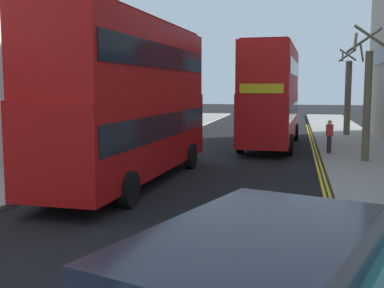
% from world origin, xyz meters
% --- Properties ---
extents(sidewalk_left, '(4.00, 80.00, 0.14)m').
position_xyz_m(sidewalk_left, '(-6.50, 16.00, 0.07)').
color(sidewalk_left, '#9E9991').
rests_on(sidewalk_left, ground).
extents(kerb_line_outer, '(0.10, 56.00, 0.01)m').
position_xyz_m(kerb_line_outer, '(4.40, 14.00, 0.00)').
color(kerb_line_outer, yellow).
rests_on(kerb_line_outer, ground).
extents(kerb_line_inner, '(0.10, 56.00, 0.01)m').
position_xyz_m(kerb_line_inner, '(4.24, 14.00, 0.00)').
color(kerb_line_inner, yellow).
rests_on(kerb_line_inner, ground).
extents(double_decker_bus_away, '(3.15, 10.90, 5.64)m').
position_xyz_m(double_decker_bus_away, '(-2.32, 14.02, 3.03)').
color(double_decker_bus_away, '#B20F0F').
rests_on(double_decker_bus_away, ground).
extents(double_decker_bus_oncoming, '(3.10, 10.89, 5.64)m').
position_xyz_m(double_decker_bus_oncoming, '(1.94, 25.61, 3.03)').
color(double_decker_bus_oncoming, red).
rests_on(double_decker_bus_oncoming, ground).
extents(pedestrian_far, '(0.34, 0.22, 1.62)m').
position_xyz_m(pedestrian_far, '(4.93, 22.34, 0.99)').
color(pedestrian_far, '#2D2D38').
rests_on(pedestrian_far, sidewalk_right).
extents(street_tree_near, '(1.70, 1.68, 6.05)m').
position_xyz_m(street_tree_near, '(6.67, 31.81, 2.85)').
color(street_tree_near, '#6B6047').
rests_on(street_tree_near, sidewalk_right).
extents(street_tree_mid, '(1.75, 1.75, 5.88)m').
position_xyz_m(street_tree_mid, '(6.32, 20.12, 2.99)').
color(street_tree_mid, '#6B6047').
rests_on(street_tree_mid, sidewalk_right).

